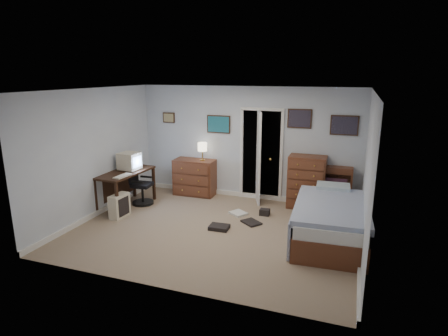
% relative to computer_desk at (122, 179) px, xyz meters
% --- Properties ---
extents(floor, '(5.00, 4.00, 0.02)m').
position_rel_computer_desk_xyz_m(floor, '(2.29, -0.53, -0.61)').
color(floor, gray).
rests_on(floor, ground).
extents(computer_desk, '(0.71, 1.38, 0.77)m').
position_rel_computer_desk_xyz_m(computer_desk, '(0.00, 0.00, 0.00)').
color(computer_desk, '#321C10').
rests_on(computer_desk, floor).
extents(crt_monitor, '(0.42, 0.40, 0.37)m').
position_rel_computer_desk_xyz_m(crt_monitor, '(0.11, 0.14, 0.37)').
color(crt_monitor, beige).
rests_on(crt_monitor, computer_desk).
extents(keyboard, '(0.18, 0.42, 0.02)m').
position_rel_computer_desk_xyz_m(keyboard, '(0.27, -0.36, 0.19)').
color(keyboard, beige).
rests_on(keyboard, computer_desk).
extents(pc_tower, '(0.24, 0.45, 0.46)m').
position_rel_computer_desk_xyz_m(pc_tower, '(0.29, -0.56, -0.36)').
color(pc_tower, beige).
rests_on(pc_tower, floor).
extents(office_chair, '(0.50, 0.50, 0.95)m').
position_rel_computer_desk_xyz_m(office_chair, '(0.26, 0.25, -0.23)').
color(office_chair, black).
rests_on(office_chair, floor).
extents(media_stack, '(0.16, 0.16, 0.74)m').
position_rel_computer_desk_xyz_m(media_stack, '(-0.03, 1.76, -0.22)').
color(media_stack, maroon).
rests_on(media_stack, floor).
extents(low_dresser, '(0.95, 0.49, 0.84)m').
position_rel_computer_desk_xyz_m(low_dresser, '(1.12, 1.25, -0.18)').
color(low_dresser, brown).
rests_on(low_dresser, floor).
extents(table_lamp, '(0.21, 0.21, 0.41)m').
position_rel_computer_desk_xyz_m(table_lamp, '(1.32, 1.25, 0.54)').
color(table_lamp, gold).
rests_on(table_lamp, low_dresser).
extents(doorway, '(0.96, 1.12, 2.05)m').
position_rel_computer_desk_xyz_m(doorway, '(2.64, 1.74, 0.41)').
color(doorway, black).
rests_on(doorway, floor).
extents(tall_dresser, '(0.76, 0.45, 1.12)m').
position_rel_computer_desk_xyz_m(tall_dresser, '(3.69, 1.22, -0.04)').
color(tall_dresser, brown).
rests_on(tall_dresser, floor).
extents(headboard_bookcase, '(1.01, 0.28, 0.91)m').
position_rel_computer_desk_xyz_m(headboard_bookcase, '(4.09, 1.33, -0.12)').
color(headboard_bookcase, brown).
rests_on(headboard_bookcase, floor).
extents(bed, '(1.29, 2.27, 0.73)m').
position_rel_computer_desk_xyz_m(bed, '(4.28, -0.19, -0.25)').
color(bed, brown).
rests_on(bed, floor).
extents(wall_posters, '(4.38, 0.04, 0.60)m').
position_rel_computer_desk_xyz_m(wall_posters, '(2.86, 1.45, 1.15)').
color(wall_posters, '#331E11').
rests_on(wall_posters, floor).
extents(floor_clutter, '(0.90, 1.17, 0.12)m').
position_rel_computer_desk_xyz_m(floor_clutter, '(2.61, 0.01, -0.56)').
color(floor_clutter, black).
rests_on(floor_clutter, floor).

